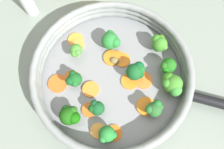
# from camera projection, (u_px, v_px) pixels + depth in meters

# --- Properties ---
(ground_plane) EXTENTS (4.00, 4.00, 0.00)m
(ground_plane) POSITION_uv_depth(u_px,v_px,m) (112.00, 79.00, 0.54)
(ground_plane) COLOR gray
(skillet) EXTENTS (0.35, 0.35, 0.02)m
(skillet) POSITION_uv_depth(u_px,v_px,m) (112.00, 78.00, 0.53)
(skillet) COLOR gray
(skillet) RESTS_ON ground_plane
(skillet_rim_wall) EXTENTS (0.36, 0.36, 0.05)m
(skillet_rim_wall) POSITION_uv_depth(u_px,v_px,m) (112.00, 73.00, 0.50)
(skillet_rim_wall) COLOR gray
(skillet_rim_wall) RESTS_ON skillet
(skillet_rivet_left) EXTENTS (0.01, 0.01, 0.01)m
(skillet_rivet_left) POSITION_uv_depth(u_px,v_px,m) (177.00, 112.00, 0.49)
(skillet_rivet_left) COLOR gray
(skillet_rivet_left) RESTS_ON skillet
(skillet_rivet_right) EXTENTS (0.01, 0.01, 0.01)m
(skillet_rivet_right) POSITION_uv_depth(u_px,v_px,m) (183.00, 77.00, 0.51)
(skillet_rivet_right) COLOR gray
(skillet_rivet_right) RESTS_ON skillet
(carrot_slice_0) EXTENTS (0.05, 0.05, 0.01)m
(carrot_slice_0) POSITION_uv_depth(u_px,v_px,m) (98.00, 131.00, 0.47)
(carrot_slice_0) COLOR #F59B3D
(carrot_slice_0) RESTS_ON skillet
(carrot_slice_1) EXTENTS (0.06, 0.06, 0.00)m
(carrot_slice_1) POSITION_uv_depth(u_px,v_px,m) (143.00, 80.00, 0.51)
(carrot_slice_1) COLOR orange
(carrot_slice_1) RESTS_ON skillet
(carrot_slice_2) EXTENTS (0.06, 0.06, 0.00)m
(carrot_slice_2) POSITION_uv_depth(u_px,v_px,m) (58.00, 83.00, 0.51)
(carrot_slice_2) COLOR #DB5E1F
(carrot_slice_2) RESTS_ON skillet
(carrot_slice_3) EXTENTS (0.05, 0.05, 0.00)m
(carrot_slice_3) POSITION_uv_depth(u_px,v_px,m) (89.00, 110.00, 0.49)
(carrot_slice_3) COLOR orange
(carrot_slice_3) RESTS_ON skillet
(carrot_slice_4) EXTENTS (0.05, 0.05, 0.00)m
(carrot_slice_4) POSITION_uv_depth(u_px,v_px,m) (112.00, 58.00, 0.53)
(carrot_slice_4) COLOR orange
(carrot_slice_4) RESTS_ON skillet
(carrot_slice_5) EXTENTS (0.04, 0.04, 0.00)m
(carrot_slice_5) POSITION_uv_depth(u_px,v_px,m) (75.00, 40.00, 0.55)
(carrot_slice_5) COLOR orange
(carrot_slice_5) RESTS_ON skillet
(carrot_slice_6) EXTENTS (0.05, 0.05, 0.01)m
(carrot_slice_6) POSITION_uv_depth(u_px,v_px,m) (72.00, 77.00, 0.52)
(carrot_slice_6) COLOR orange
(carrot_slice_6) RESTS_ON skillet
(carrot_slice_7) EXTENTS (0.05, 0.05, 0.00)m
(carrot_slice_7) POSITION_uv_depth(u_px,v_px,m) (114.00, 133.00, 0.47)
(carrot_slice_7) COLOR orange
(carrot_slice_7) RESTS_ON skillet
(carrot_slice_8) EXTENTS (0.03, 0.03, 0.01)m
(carrot_slice_8) POSITION_uv_depth(u_px,v_px,m) (78.00, 45.00, 0.54)
(carrot_slice_8) COLOR orange
(carrot_slice_8) RESTS_ON skillet
(carrot_slice_9) EXTENTS (0.04, 0.04, 0.01)m
(carrot_slice_9) POSITION_uv_depth(u_px,v_px,m) (118.00, 58.00, 0.53)
(carrot_slice_9) COLOR orange
(carrot_slice_9) RESTS_ON skillet
(carrot_slice_10) EXTENTS (0.04, 0.04, 0.01)m
(carrot_slice_10) POSITION_uv_depth(u_px,v_px,m) (146.00, 106.00, 0.49)
(carrot_slice_10) COLOR orange
(carrot_slice_10) RESTS_ON skillet
(carrot_slice_11) EXTENTS (0.05, 0.05, 0.00)m
(carrot_slice_11) POSITION_uv_depth(u_px,v_px,m) (123.00, 60.00, 0.53)
(carrot_slice_11) COLOR orange
(carrot_slice_11) RESTS_ON skillet
(carrot_slice_12) EXTENTS (0.05, 0.05, 0.00)m
(carrot_slice_12) POSITION_uv_depth(u_px,v_px,m) (130.00, 81.00, 0.51)
(carrot_slice_12) COLOR orange
(carrot_slice_12) RESTS_ON skillet
(carrot_slice_13) EXTENTS (0.05, 0.05, 0.01)m
(carrot_slice_13) POSITION_uv_depth(u_px,v_px,m) (91.00, 89.00, 0.51)
(carrot_slice_13) COLOR orange
(carrot_slice_13) RESTS_ON skillet
(broccoli_floret_0) EXTENTS (0.04, 0.04, 0.04)m
(broccoli_floret_0) POSITION_uv_depth(u_px,v_px,m) (107.00, 135.00, 0.45)
(broccoli_floret_0) COLOR #89AB66
(broccoli_floret_0) RESTS_ON skillet
(broccoli_floret_1) EXTENTS (0.04, 0.04, 0.04)m
(broccoli_floret_1) POSITION_uv_depth(u_px,v_px,m) (168.00, 66.00, 0.50)
(broccoli_floret_1) COLOR #7BB265
(broccoli_floret_1) RESTS_ON skillet
(broccoli_floret_2) EXTENTS (0.05, 0.04, 0.05)m
(broccoli_floret_2) POSITION_uv_depth(u_px,v_px,m) (159.00, 43.00, 0.52)
(broccoli_floret_2) COLOR #6C9D58
(broccoli_floret_2) RESTS_ON skillet
(broccoli_floret_3) EXTENTS (0.04, 0.05, 0.05)m
(broccoli_floret_3) POSITION_uv_depth(u_px,v_px,m) (136.00, 71.00, 0.49)
(broccoli_floret_3) COLOR olive
(broccoli_floret_3) RESTS_ON skillet
(broccoli_floret_4) EXTENTS (0.03, 0.03, 0.04)m
(broccoli_floret_4) POSITION_uv_depth(u_px,v_px,m) (76.00, 51.00, 0.51)
(broccoli_floret_4) COLOR #8AA368
(broccoli_floret_4) RESTS_ON skillet
(broccoli_floret_5) EXTENTS (0.05, 0.04, 0.05)m
(broccoli_floret_5) POSITION_uv_depth(u_px,v_px,m) (111.00, 40.00, 0.52)
(broccoli_floret_5) COLOR #639447
(broccoli_floret_5) RESTS_ON skillet
(broccoli_floret_6) EXTENTS (0.03, 0.04, 0.05)m
(broccoli_floret_6) POSITION_uv_depth(u_px,v_px,m) (154.00, 109.00, 0.46)
(broccoli_floret_6) COLOR #7B945A
(broccoli_floret_6) RESTS_ON skillet
(broccoli_floret_7) EXTENTS (0.03, 0.03, 0.04)m
(broccoli_floret_7) POSITION_uv_depth(u_px,v_px,m) (96.00, 108.00, 0.47)
(broccoli_floret_7) COLOR #659642
(broccoli_floret_7) RESTS_ON skillet
(broccoli_floret_8) EXTENTS (0.04, 0.04, 0.04)m
(broccoli_floret_8) POSITION_uv_depth(u_px,v_px,m) (74.00, 79.00, 0.49)
(broccoli_floret_8) COLOR #688852
(broccoli_floret_8) RESTS_ON skillet
(broccoli_floret_9) EXTENTS (0.05, 0.04, 0.05)m
(broccoli_floret_9) POSITION_uv_depth(u_px,v_px,m) (70.00, 115.00, 0.46)
(broccoli_floret_9) COLOR #5E934E
(broccoli_floret_9) RESTS_ON skillet
(broccoli_floret_10) EXTENTS (0.06, 0.04, 0.05)m
(broccoli_floret_10) POSITION_uv_depth(u_px,v_px,m) (172.00, 84.00, 0.48)
(broccoli_floret_10) COLOR #8EA96B
(broccoli_floret_10) RESTS_ON skillet
(mushroom_piece_0) EXTENTS (0.03, 0.03, 0.01)m
(mushroom_piece_0) POSITION_uv_depth(u_px,v_px,m) (115.00, 61.00, 0.53)
(mushroom_piece_0) COLOR olive
(mushroom_piece_0) RESTS_ON skillet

